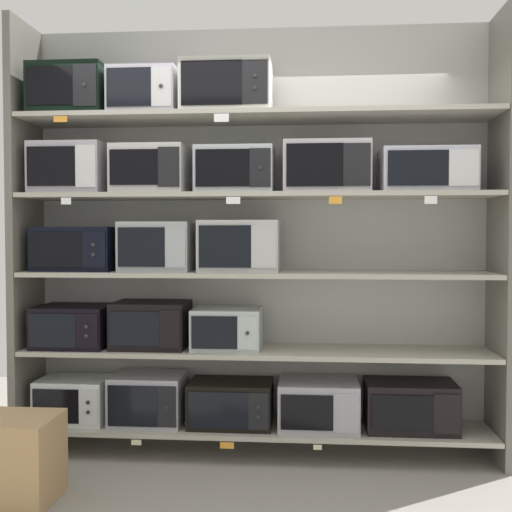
{
  "coord_description": "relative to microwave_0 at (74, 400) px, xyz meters",
  "views": [
    {
      "loc": [
        0.34,
        -4.1,
        1.45
      ],
      "look_at": [
        0.0,
        0.0,
        1.3
      ],
      "focal_mm": 44.81,
      "sensor_mm": 36.0,
      "label": 1
    }
  ],
  "objects": [
    {
      "name": "microwave_10",
      "position": [
        1.11,
        -0.0,
        1.03
      ],
      "size": [
        0.51,
        0.36,
        0.33
      ],
      "color": "#B7B7B5",
      "rests_on": "shelf_2"
    },
    {
      "name": "microwave_7",
      "position": [
        1.03,
        -0.0,
        0.49
      ],
      "size": [
        0.44,
        0.37,
        0.26
      ],
      "color": "#B3BEBA",
      "rests_on": "shelf_1"
    },
    {
      "name": "microwave_12",
      "position": [
        0.54,
        0.0,
        1.52
      ],
      "size": [
        0.47,
        0.42,
        0.31
      ],
      "color": "beige",
      "rests_on": "shelf_3"
    },
    {
      "name": "microwave_13",
      "position": [
        1.09,
        -0.0,
        1.52
      ],
      "size": [
        0.5,
        0.35,
        0.3
      ],
      "color": "#B4BEC2",
      "rests_on": "shelf_3"
    },
    {
      "name": "shelf_2",
      "position": [
        1.22,
        0.0,
        0.85
      ],
      "size": [
        3.02,
        0.48,
        0.03
      ],
      "primitive_type": "cube",
      "color": "#ADA899"
    },
    {
      "name": "price_tag_2",
      "position": [
        1.06,
        -0.24,
        -0.2
      ],
      "size": [
        0.09,
        0.0,
        0.04
      ],
      "primitive_type": "cube",
      "color": "orange"
    },
    {
      "name": "back_panel",
      "position": [
        1.22,
        0.26,
        1.08
      ],
      "size": [
        3.22,
        0.04,
        2.83
      ],
      "primitive_type": "cube",
      "color": "#B2B2AD",
      "rests_on": "ground"
    },
    {
      "name": "shelf_4",
      "position": [
        1.22,
        0.0,
        1.86
      ],
      "size": [
        3.02,
        0.48,
        0.03
      ],
      "primitive_type": "cube",
      "color": "#ADA899"
    },
    {
      "name": "microwave_6",
      "position": [
        0.53,
        0.0,
        0.51
      ],
      "size": [
        0.48,
        0.39,
        0.3
      ],
      "color": "black",
      "rests_on": "shelf_1"
    },
    {
      "name": "shelf_3",
      "position": [
        1.22,
        0.0,
        1.35
      ],
      "size": [
        3.02,
        0.48,
        0.03
      ],
      "primitive_type": "cube",
      "color": "#ADA899"
    },
    {
      "name": "microwave_4",
      "position": [
        2.21,
        0.0,
        0.01
      ],
      "size": [
        0.57,
        0.36,
        0.31
      ],
      "color": "black",
      "rests_on": "shelf_0"
    },
    {
      "name": "microwave_18",
      "position": [
        1.03,
        -0.0,
        2.04
      ],
      "size": [
        0.57,
        0.36,
        0.33
      ],
      "color": "silver",
      "rests_on": "shelf_4"
    },
    {
      "name": "microwave_9",
      "position": [
        0.57,
        0.0,
        1.02
      ],
      "size": [
        0.46,
        0.37,
        0.32
      ],
      "color": "#9FA5A4",
      "rests_on": "shelf_2"
    },
    {
      "name": "microwave_15",
      "position": [
        2.29,
        0.0,
        1.5
      ],
      "size": [
        0.57,
        0.39,
        0.27
      ],
      "color": "#B6B5C3",
      "rests_on": "shelf_3"
    },
    {
      "name": "price_tag_3",
      "position": [
        1.62,
        -0.24,
        -0.19
      ],
      "size": [
        0.05,
        0.0,
        0.03
      ],
      "primitive_type": "cube",
      "color": "beige"
    },
    {
      "name": "microwave_8",
      "position": [
        0.03,
        -0.0,
        1.01
      ],
      "size": [
        0.52,
        0.36,
        0.29
      ],
      "color": "black",
      "rests_on": "shelf_2"
    },
    {
      "name": "microwave_17",
      "position": [
        0.5,
        -0.0,
        2.02
      ],
      "size": [
        0.43,
        0.36,
        0.3
      ],
      "color": "#B8B2C1",
      "rests_on": "shelf_4"
    },
    {
      "name": "price_tag_4",
      "position": [
        0.06,
        -0.24,
        1.31
      ],
      "size": [
        0.06,
        0.0,
        0.04
      ],
      "primitive_type": "cube",
      "color": "white"
    },
    {
      "name": "shipping_carton",
      "position": [
        0.01,
        -0.83,
        -0.1
      ],
      "size": [
        0.39,
        0.39,
        0.46
      ],
      "primitive_type": "cube",
      "color": "tan",
      "rests_on": "ground"
    },
    {
      "name": "microwave_16",
      "position": [
        0.01,
        0.0,
        2.03
      ],
      "size": [
        0.48,
        0.42,
        0.32
      ],
      "color": "black",
      "rests_on": "shelf_4"
    },
    {
      "name": "upright_right",
      "position": [
        2.76,
        0.0,
        1.08
      ],
      "size": [
        0.05,
        0.48,
        2.83
      ],
      "primitive_type": "cube",
      "color": "#68645B",
      "rests_on": "ground"
    },
    {
      "name": "microwave_0",
      "position": [
        0.0,
        0.0,
        0.0
      ],
      "size": [
        0.46,
        0.34,
        0.29
      ],
      "color": "silver",
      "rests_on": "shelf_0"
    },
    {
      "name": "price_tag_9",
      "position": [
        1.03,
        -0.24,
        1.81
      ],
      "size": [
        0.09,
        0.0,
        0.05
      ],
      "primitive_type": "cube",
      "color": "white"
    },
    {
      "name": "microwave_5",
      "position": [
        0.01,
        -0.0,
        0.5
      ],
      "size": [
        0.48,
        0.43,
        0.27
      ],
      "color": "black",
      "rests_on": "shelf_1"
    },
    {
      "name": "price_tag_7",
      "position": [
        2.28,
        -0.24,
        1.31
      ],
      "size": [
        0.07,
        0.0,
        0.05
      ],
      "primitive_type": "cube",
      "color": "white"
    },
    {
      "name": "microwave_11",
      "position": [
        0.01,
        0.0,
        1.53
      ],
      "size": [
        0.47,
        0.41,
        0.33
      ],
      "color": "#A09CA7",
      "rests_on": "shelf_3"
    },
    {
      "name": "price_tag_5",
      "position": [
        1.1,
        -0.24,
        1.31
      ],
      "size": [
        0.09,
        0.0,
        0.04
      ],
      "primitive_type": "cube",
      "color": "white"
    },
    {
      "name": "microwave_2",
      "position": [
        1.06,
        -0.0,
        0.0
      ],
      "size": [
        0.54,
        0.37,
        0.29
      ],
      "color": "black",
      "rests_on": "shelf_0"
    },
    {
      "name": "microwave_1",
      "position": [
        0.51,
        -0.0,
        0.02
      ],
      "size": [
        0.47,
        0.39,
        0.32
      ],
      "color": "#A5A7AE",
      "rests_on": "shelf_0"
    },
    {
      "name": "microwave_3",
      "position": [
        1.62,
        0.0,
        0.01
      ],
      "size": [
        0.51,
        0.42,
        0.3
      ],
      "color": "#9E9BA5",
      "rests_on": "shelf_0"
    },
    {
      "name": "shelf_1",
      "position": [
        1.22,
        0.0,
        0.35
      ],
      "size": [
        3.02,
        0.48,
        0.03
      ],
      "primitive_type": "cube",
      "color": "#ADA899"
    },
    {
      "name": "price_tag_6",
      "position": [
        1.72,
        -0.24,
        1.31
      ],
      "size": [
        0.08,
        0.0,
        0.05
      ],
      "primitive_type": "cube",
      "color": "orange"
    },
    {
      "name": "upright_left",
      "position": [
        -0.32,
        0.0,
        1.08
      ],
      "size": [
        0.05,
        0.48,
        2.83
      ],
      "primitive_type": "cube",
      "color": "#68645B",
      "rests_on": "ground"
    },
    {
      "name": "price_tag_0",
      "position": [
        0.0,
        -0.24,
        -0.19
      ],
      "size": [
        0.09,
        0.0,
        0.03
      ],
      "primitive_type": "cube",
      "color": "orange"
    },
    {
      "name": "price_tag_8",
      "position": [
        0.03,
        -0.24,
        1.82
      ],
      "size": [
        0.09,
        0.0,
        0.04
      ],
      "primitive_type": "cube",
      "color": "orange"
    },
    {
      "name": "price_tag_1",
      "position": [
        0.49,
        -0.24,
        -0.19
      ],
      "size": [
        0.06,
        0.0,
        0.03
      ],
      "primitive_type": "cube",
      "color": "beige"
    },
    {
      "name": "shelf_0",
      "position": [
        1.22,
        0.0,
        -0.16
      ],
      "size": [
        3.02,
        0.48,
        0.03
      ],
      "primitive_type": "cube",
      "color": "#ADA899",
      "rests_on": "ground"
    },
    {
      "name": "microwave_14",
      "position": [
        1.67,
        -0.0,
        1.53
      ],
      "size": [
        0.54,
        0.34,
        0.32
      ],
      "color": "#BDB3BA",
      "rests_on": "shelf_3"
    }
  ]
}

